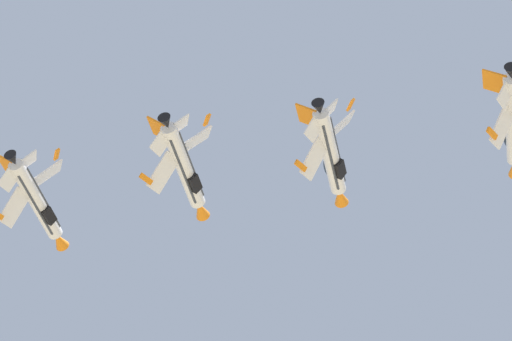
{
  "coord_description": "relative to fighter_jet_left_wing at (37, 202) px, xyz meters",
  "views": [
    {
      "loc": [
        -3.83,
        -0.94,
        1.7
      ],
      "look_at": [
        37.53,
        68.74,
        74.27
      ],
      "focal_mm": 73.28,
      "sensor_mm": 36.0,
      "label": 1
    }
  ],
  "objects": [
    {
      "name": "fighter_jet_right_wing",
      "position": [
        11.27,
        -13.15,
        -0.05
      ],
      "size": [
        12.17,
        12.66,
        7.72
      ],
      "rotation": [
        0.0,
        -0.86,
        5.54
      ],
      "color": "white"
    },
    {
      "name": "fighter_jet_left_wing",
      "position": [
        0.0,
        0.0,
        0.0
      ],
      "size": [
        12.26,
        12.66,
        8.12
      ],
      "rotation": [
        0.0,
        -0.93,
        5.54
      ],
      "color": "white"
    },
    {
      "name": "fighter_jet_left_outer",
      "position": [
        24.0,
        -21.89,
        1.01
      ],
      "size": [
        12.28,
        12.66,
        8.19
      ],
      "rotation": [
        0.0,
        -0.94,
        5.54
      ],
      "color": "white"
    }
  ]
}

